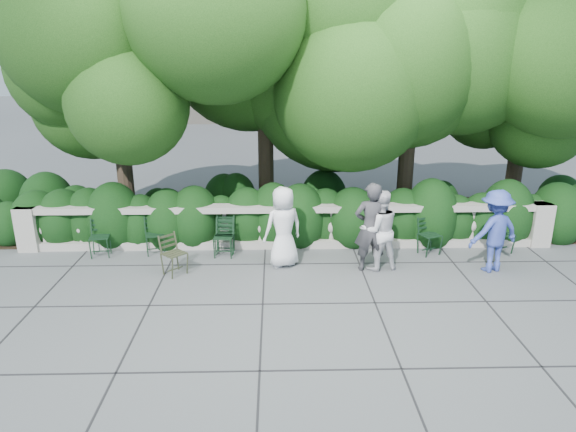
{
  "coord_description": "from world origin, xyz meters",
  "views": [
    {
      "loc": [
        -0.26,
        -9.17,
        4.25
      ],
      "look_at": [
        0.0,
        1.0,
        1.0
      ],
      "focal_mm": 32.0,
      "sensor_mm": 36.0,
      "label": 1
    }
  ],
  "objects_px": {
    "person_businessman": "(283,227)",
    "chair_weathered": "(180,276)",
    "chair_b": "(101,259)",
    "chair_f": "(505,255)",
    "chair_e": "(432,256)",
    "person_woman_grey": "(371,227)",
    "chair_c": "(157,256)",
    "chair_d": "(223,259)",
    "person_casual_man": "(379,230)",
    "chair_a": "(224,256)",
    "person_older_blue": "(495,231)"
  },
  "relations": [
    {
      "from": "person_woman_grey",
      "to": "chair_c",
      "type": "bearing_deg",
      "value": -13.42
    },
    {
      "from": "chair_c",
      "to": "chair_b",
      "type": "bearing_deg",
      "value": 169.65
    },
    {
      "from": "chair_c",
      "to": "chair_d",
      "type": "relative_size",
      "value": 1.0
    },
    {
      "from": "chair_c",
      "to": "person_woman_grey",
      "type": "distance_m",
      "value": 4.68
    },
    {
      "from": "chair_c",
      "to": "chair_e",
      "type": "xyz_separation_m",
      "value": [
        6.04,
        -0.17,
        0.0
      ]
    },
    {
      "from": "chair_f",
      "to": "person_older_blue",
      "type": "relative_size",
      "value": 0.5
    },
    {
      "from": "chair_c",
      "to": "chair_weathered",
      "type": "distance_m",
      "value": 1.29
    },
    {
      "from": "person_older_blue",
      "to": "chair_d",
      "type": "bearing_deg",
      "value": -25.26
    },
    {
      "from": "person_businessman",
      "to": "chair_a",
      "type": "bearing_deg",
      "value": -47.56
    },
    {
      "from": "chair_f",
      "to": "chair_a",
      "type": "bearing_deg",
      "value": 156.57
    },
    {
      "from": "chair_f",
      "to": "person_older_blue",
      "type": "distance_m",
      "value": 1.34
    },
    {
      "from": "chair_f",
      "to": "person_businessman",
      "type": "distance_m",
      "value": 4.98
    },
    {
      "from": "chair_weathered",
      "to": "chair_a",
      "type": "bearing_deg",
      "value": 7.84
    },
    {
      "from": "chair_c",
      "to": "chair_e",
      "type": "height_order",
      "value": "same"
    },
    {
      "from": "person_businessman",
      "to": "person_casual_man",
      "type": "distance_m",
      "value": 1.94
    },
    {
      "from": "chair_a",
      "to": "person_older_blue",
      "type": "relative_size",
      "value": 0.5
    },
    {
      "from": "person_older_blue",
      "to": "person_woman_grey",
      "type": "bearing_deg",
      "value": -19.75
    },
    {
      "from": "chair_c",
      "to": "chair_weathered",
      "type": "relative_size",
      "value": 1.0
    },
    {
      "from": "person_businessman",
      "to": "person_casual_man",
      "type": "bearing_deg",
      "value": 149.07
    },
    {
      "from": "person_businessman",
      "to": "chair_weathered",
      "type": "bearing_deg",
      "value": -10.3
    },
    {
      "from": "chair_d",
      "to": "person_woman_grey",
      "type": "xyz_separation_m",
      "value": [
        3.05,
        -0.65,
        0.92
      ]
    },
    {
      "from": "chair_c",
      "to": "person_older_blue",
      "type": "bearing_deg",
      "value": -24.03
    },
    {
      "from": "chair_b",
      "to": "chair_f",
      "type": "relative_size",
      "value": 1.0
    },
    {
      "from": "chair_e",
      "to": "chair_c",
      "type": "bearing_deg",
      "value": 155.51
    },
    {
      "from": "person_businessman",
      "to": "chair_b",
      "type": "bearing_deg",
      "value": -30.76
    },
    {
      "from": "chair_c",
      "to": "person_businessman",
      "type": "relative_size",
      "value": 0.5
    },
    {
      "from": "chair_a",
      "to": "chair_f",
      "type": "xyz_separation_m",
      "value": [
        6.18,
        -0.13,
        0.0
      ]
    },
    {
      "from": "chair_b",
      "to": "chair_e",
      "type": "xyz_separation_m",
      "value": [
        7.22,
        -0.04,
        0.0
      ]
    },
    {
      "from": "person_casual_man",
      "to": "chair_c",
      "type": "bearing_deg",
      "value": -20.79
    },
    {
      "from": "chair_c",
      "to": "chair_f",
      "type": "height_order",
      "value": "same"
    },
    {
      "from": "chair_e",
      "to": "chair_weathered",
      "type": "relative_size",
      "value": 1.0
    },
    {
      "from": "chair_b",
      "to": "person_casual_man",
      "type": "bearing_deg",
      "value": -14.58
    },
    {
      "from": "chair_d",
      "to": "person_businessman",
      "type": "xyz_separation_m",
      "value": [
        1.3,
        -0.37,
        0.84
      ]
    },
    {
      "from": "chair_a",
      "to": "chair_c",
      "type": "distance_m",
      "value": 1.48
    },
    {
      "from": "chair_c",
      "to": "person_woman_grey",
      "type": "relative_size",
      "value": 0.46
    },
    {
      "from": "chair_weathered",
      "to": "person_woman_grey",
      "type": "xyz_separation_m",
      "value": [
        3.82,
        0.24,
        0.92
      ]
    },
    {
      "from": "chair_b",
      "to": "person_older_blue",
      "type": "height_order",
      "value": "person_older_blue"
    },
    {
      "from": "person_businessman",
      "to": "person_woman_grey",
      "type": "height_order",
      "value": "person_woman_grey"
    },
    {
      "from": "chair_weathered",
      "to": "person_woman_grey",
      "type": "distance_m",
      "value": 3.94
    },
    {
      "from": "chair_c",
      "to": "person_casual_man",
      "type": "bearing_deg",
      "value": -25.95
    },
    {
      "from": "person_woman_grey",
      "to": "person_older_blue",
      "type": "distance_m",
      "value": 2.48
    },
    {
      "from": "chair_e",
      "to": "person_businessman",
      "type": "height_order",
      "value": "person_businessman"
    },
    {
      "from": "chair_f",
      "to": "chair_weathered",
      "type": "height_order",
      "value": "same"
    },
    {
      "from": "person_casual_man",
      "to": "chair_weathered",
      "type": "bearing_deg",
      "value": -7.0
    },
    {
      "from": "chair_e",
      "to": "person_woman_grey",
      "type": "relative_size",
      "value": 0.46
    },
    {
      "from": "chair_c",
      "to": "chair_e",
      "type": "bearing_deg",
      "value": -18.02
    },
    {
      "from": "chair_weathered",
      "to": "person_woman_grey",
      "type": "relative_size",
      "value": 0.46
    },
    {
      "from": "chair_e",
      "to": "chair_weathered",
      "type": "xyz_separation_m",
      "value": [
        -5.35,
        -0.92,
        0.0
      ]
    },
    {
      "from": "chair_e",
      "to": "chair_f",
      "type": "bearing_deg",
      "value": -21.86
    },
    {
      "from": "person_businessman",
      "to": "person_older_blue",
      "type": "distance_m",
      "value": 4.24
    }
  ]
}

